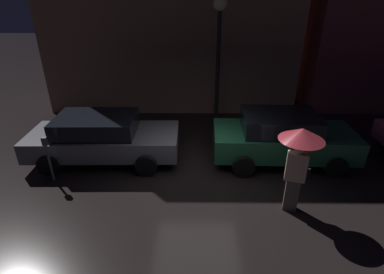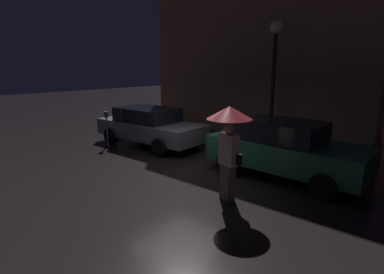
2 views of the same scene
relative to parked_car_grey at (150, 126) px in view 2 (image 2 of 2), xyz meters
name	(u,v)px [view 2 (image 2 of 2)]	position (x,y,z in m)	size (l,w,h in m)	color
ground_plane	(183,168)	(2.78, -1.27, -0.72)	(60.00, 60.00, 0.00)	black
building_facade_left	(263,31)	(1.75, 5.23, 3.68)	(9.95, 3.00, 8.80)	#8C664C
parked_car_grey	(150,126)	(0.00, 0.00, 0.00)	(4.33, 1.93, 1.38)	slate
parked_car_green	(284,148)	(5.22, -0.02, 0.04)	(4.05, 1.92, 1.48)	#1E5638
pedestrian_with_umbrella	(229,130)	(4.91, -2.23, 0.85)	(0.95, 0.95, 2.06)	#66564C
parking_meter	(107,125)	(-1.09, -1.13, 0.07)	(0.12, 0.10, 1.27)	#4C5154
street_lamp_near	(275,57)	(3.49, 2.78, 2.48)	(0.46, 0.46, 4.43)	black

